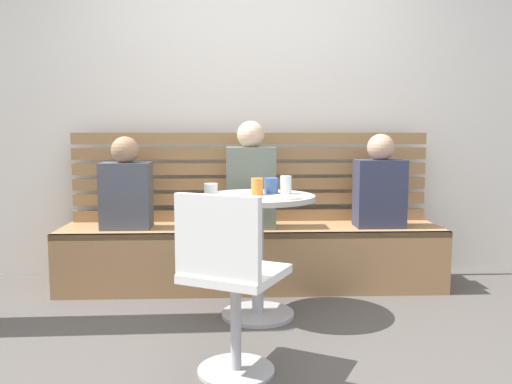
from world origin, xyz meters
name	(u,v)px	position (x,y,z in m)	size (l,w,h in m)	color
ground	(260,356)	(0.00, 0.00, 0.00)	(8.00, 8.00, 0.00)	#514C47
back_wall	(250,88)	(0.00, 1.64, 1.45)	(5.20, 0.10, 2.90)	silver
booth_bench	(252,257)	(0.00, 1.20, 0.22)	(2.70, 0.52, 0.44)	#A87C51
booth_backrest	(251,177)	(0.00, 1.44, 0.78)	(2.65, 0.04, 0.67)	#9A7249
cafe_table	(258,232)	(0.02, 0.58, 0.52)	(0.68, 0.68, 0.74)	#ADADB2
white_chair	(229,278)	(-0.15, -0.22, 0.46)	(0.54, 0.54, 0.85)	#ADADB2
person_adult	(251,180)	(-0.01, 1.16, 0.78)	(0.34, 0.22, 0.75)	slate
person_child_left	(126,188)	(-0.88, 1.17, 0.72)	(0.34, 0.22, 0.64)	#4C515B
person_child_middle	(380,186)	(0.91, 1.16, 0.73)	(0.34, 0.22, 0.66)	#333851
cup_mug_blue	(271,186)	(0.10, 0.67, 0.79)	(0.08, 0.08, 0.10)	#3D5B9E
cup_tumbler_orange	(257,186)	(0.01, 0.60, 0.79)	(0.07, 0.07, 0.10)	orange
cup_ceramic_white	(211,189)	(-0.26, 0.59, 0.78)	(0.08, 0.08, 0.07)	white
cup_water_clear	(286,185)	(0.19, 0.64, 0.80)	(0.07, 0.07, 0.11)	white
plate_small	(286,198)	(0.17, 0.42, 0.75)	(0.17, 0.17, 0.01)	white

